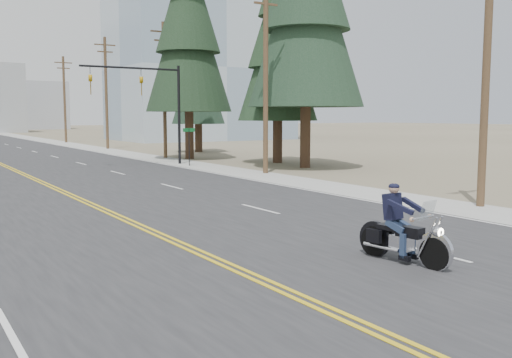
{
  "coord_description": "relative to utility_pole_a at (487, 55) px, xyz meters",
  "views": [
    {
      "loc": [
        -6.39,
        -5.63,
        3.5
      ],
      "look_at": [
        2.71,
        8.69,
        1.6
      ],
      "focal_mm": 40.0,
      "sensor_mm": 36.0,
      "label": 1
    }
  ],
  "objects": [
    {
      "name": "ground_plane",
      "position": [
        -12.5,
        -8.0,
        -5.73
      ],
      "size": [
        400.0,
        400.0,
        0.0
      ],
      "primitive_type": "plane",
      "color": "#776D56",
      "rests_on": "ground"
    },
    {
      "name": "sidewalk_right",
      "position": [
        -1.0,
        62.0,
        -5.73
      ],
      "size": [
        3.0,
        200.0,
        0.01
      ],
      "primitive_type": "cube",
      "color": "#A5A5A0",
      "rests_on": "ground"
    },
    {
      "name": "traffic_mast_right",
      "position": [
        -3.52,
        24.0,
        -0.79
      ],
      "size": [
        7.1,
        0.26,
        7.0
      ],
      "color": "black",
      "rests_on": "ground"
    },
    {
      "name": "street_sign",
      "position": [
        -1.7,
        22.0,
        -3.93
      ],
      "size": [
        0.9,
        0.06,
        2.62
      ],
      "color": "black",
      "rests_on": "ground"
    },
    {
      "name": "utility_pole_a",
      "position": [
        0.0,
        0.0,
        0.0
      ],
      "size": [
        2.2,
        0.3,
        11.0
      ],
      "color": "brown",
      "rests_on": "ground"
    },
    {
      "name": "utility_pole_b",
      "position": [
        0.0,
        15.0,
        0.25
      ],
      "size": [
        2.2,
        0.3,
        11.5
      ],
      "color": "brown",
      "rests_on": "ground"
    },
    {
      "name": "utility_pole_c",
      "position": [
        0.0,
        30.0,
        0.0
      ],
      "size": [
        2.2,
        0.3,
        11.0
      ],
      "color": "brown",
      "rests_on": "ground"
    },
    {
      "name": "utility_pole_d",
      "position": [
        0.0,
        45.0,
        0.25
      ],
      "size": [
        2.2,
        0.3,
        11.5
      ],
      "color": "brown",
      "rests_on": "ground"
    },
    {
      "name": "utility_pole_e",
      "position": [
        0.0,
        62.0,
        0.0
      ],
      "size": [
        2.2,
        0.3,
        11.0
      ],
      "color": "brown",
      "rests_on": "ground"
    },
    {
      "name": "glass_building",
      "position": [
        19.5,
        62.0,
        4.27
      ],
      "size": [
        24.0,
        16.0,
        20.0
      ],
      "primitive_type": "cube",
      "color": "#9EB5CC",
      "rests_on": "ground"
    },
    {
      "name": "haze_bldg_c",
      "position": [
        27.5,
        102.0,
        3.27
      ],
      "size": [
        16.0,
        12.0,
        18.0
      ],
      "primitive_type": "cube",
      "color": "#B7BCC6",
      "rests_on": "ground"
    },
    {
      "name": "haze_bldg_e",
      "position": [
        12.5,
        142.0,
        0.27
      ],
      "size": [
        14.0,
        14.0,
        12.0
      ],
      "primitive_type": "cube",
      "color": "#B7BCC6",
      "rests_on": "ground"
    },
    {
      "name": "motorcyclist",
      "position": [
        -8.81,
        -4.31,
        -4.79
      ],
      "size": [
        1.3,
        2.52,
        1.88
      ],
      "primitive_type": null,
      "rotation": [
        0.0,
        0.0,
        3.26
      ],
      "color": "black",
      "rests_on": "ground"
    },
    {
      "name": "conifer_mid",
      "position": [
        5.11,
        21.14,
        3.23
      ],
      "size": [
        5.86,
        5.86,
        15.62
      ],
      "rotation": [
        0.0,
        0.0,
        -0.42
      ],
      "color": "#382619",
      "rests_on": "ground"
    },
    {
      "name": "conifer_tall",
      "position": [
        1.35,
        28.24,
        5.2
      ],
      "size": [
        6.85,
        6.85,
        19.03
      ],
      "rotation": [
        0.0,
        0.0,
        -0.23
      ],
      "color": "#382619",
      "rests_on": "ground"
    },
    {
      "name": "conifer_far",
      "position": [
        5.81,
        35.44,
        2.04
      ],
      "size": [
        5.06,
        5.06,
        13.55
      ],
      "rotation": [
        0.0,
        0.0,
        0.28
      ],
      "color": "#382619",
      "rests_on": "ground"
    }
  ]
}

